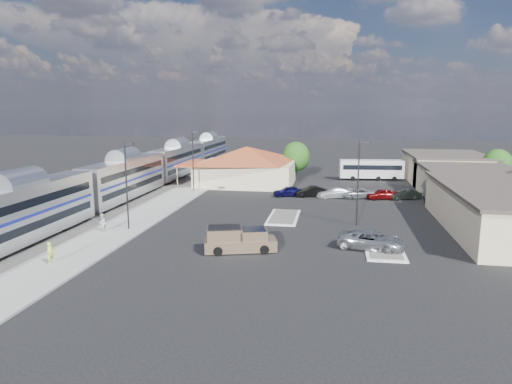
% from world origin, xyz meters
% --- Properties ---
extents(ground, '(280.00, 280.00, 0.00)m').
position_xyz_m(ground, '(0.00, 0.00, 0.00)').
color(ground, black).
rests_on(ground, ground).
extents(railbed, '(16.00, 100.00, 0.12)m').
position_xyz_m(railbed, '(-21.00, 8.00, 0.06)').
color(railbed, '#4C4944').
rests_on(railbed, ground).
extents(platform, '(5.50, 92.00, 0.18)m').
position_xyz_m(platform, '(-12.00, 6.00, 0.09)').
color(platform, gray).
rests_on(platform, ground).
extents(passenger_train, '(3.00, 104.00, 5.55)m').
position_xyz_m(passenger_train, '(-18.00, 8.23, 2.87)').
color(passenger_train, silver).
rests_on(passenger_train, ground).
extents(freight_cars, '(2.80, 46.00, 4.00)m').
position_xyz_m(freight_cars, '(-24.00, 6.69, 1.93)').
color(freight_cars, black).
rests_on(freight_cars, ground).
extents(station_depot, '(18.35, 12.24, 6.20)m').
position_xyz_m(station_depot, '(-4.56, 24.00, 3.13)').
color(station_depot, '#C6BB91').
rests_on(station_depot, ground).
extents(buildings_east, '(14.40, 51.40, 4.80)m').
position_xyz_m(buildings_east, '(28.00, 14.28, 2.27)').
color(buildings_east, '#C6B28C').
rests_on(buildings_east, ground).
extents(traffic_island_south, '(3.30, 7.50, 0.21)m').
position_xyz_m(traffic_island_south, '(4.00, 2.00, 0.10)').
color(traffic_island_south, silver).
rests_on(traffic_island_south, ground).
extents(traffic_island_north, '(3.30, 7.50, 0.21)m').
position_xyz_m(traffic_island_north, '(14.00, -8.00, 0.10)').
color(traffic_island_north, silver).
rests_on(traffic_island_north, ground).
extents(lamp_plat_s, '(1.08, 0.25, 9.00)m').
position_xyz_m(lamp_plat_s, '(-10.90, -6.00, 5.34)').
color(lamp_plat_s, black).
rests_on(lamp_plat_s, ground).
extents(lamp_plat_n, '(1.08, 0.25, 9.00)m').
position_xyz_m(lamp_plat_n, '(-10.90, 16.00, 5.34)').
color(lamp_plat_n, black).
rests_on(lamp_plat_n, ground).
extents(lamp_lot, '(1.08, 0.25, 9.00)m').
position_xyz_m(lamp_lot, '(12.10, 0.00, 5.34)').
color(lamp_lot, black).
rests_on(lamp_lot, ground).
extents(tree_east_c, '(4.41, 4.41, 6.21)m').
position_xyz_m(tree_east_c, '(34.00, 26.00, 3.76)').
color(tree_east_c, '#382314').
rests_on(tree_east_c, ground).
extents(tree_depot, '(4.71, 4.71, 6.63)m').
position_xyz_m(tree_depot, '(3.00, 30.00, 4.02)').
color(tree_depot, '#382314').
rests_on(tree_depot, ground).
extents(pickup_truck, '(6.57, 3.90, 2.14)m').
position_xyz_m(pickup_truck, '(1.61, -10.81, 1.01)').
color(pickup_truck, '#9C8060').
rests_on(pickup_truck, ground).
extents(suv, '(6.47, 4.29, 1.65)m').
position_xyz_m(suv, '(12.92, -8.36, 0.83)').
color(suv, '#A4A8AC').
rests_on(suv, ground).
extents(coach_bus, '(10.97, 3.39, 3.46)m').
position_xyz_m(coach_bus, '(15.86, 32.19, 2.00)').
color(coach_bus, white).
rests_on(coach_bus, ground).
extents(person_a, '(0.52, 0.70, 1.73)m').
position_xyz_m(person_a, '(-12.45, -16.93, 1.05)').
color(person_a, '#C4E246').
rests_on(person_a, platform).
extents(person_b, '(0.86, 1.01, 1.83)m').
position_xyz_m(person_b, '(-13.12, -7.44, 1.09)').
color(person_b, silver).
rests_on(person_b, platform).
extents(parked_car_a, '(4.61, 2.88, 1.46)m').
position_xyz_m(parked_car_a, '(3.20, 14.87, 0.73)').
color(parked_car_a, '#0E0D41').
rests_on(parked_car_a, ground).
extents(parked_car_b, '(4.74, 2.89, 1.47)m').
position_xyz_m(parked_car_b, '(6.40, 15.17, 0.74)').
color(parked_car_b, black).
rests_on(parked_car_b, ground).
extents(parked_car_c, '(5.21, 3.39, 1.40)m').
position_xyz_m(parked_car_c, '(9.60, 14.87, 0.70)').
color(parked_car_c, white).
rests_on(parked_car_c, ground).
extents(parked_car_d, '(5.30, 3.45, 1.36)m').
position_xyz_m(parked_car_d, '(12.80, 15.17, 0.68)').
color(parked_car_d, '#95989D').
rests_on(parked_car_d, ground).
extents(parked_car_e, '(4.56, 2.90, 1.45)m').
position_xyz_m(parked_car_e, '(16.00, 14.87, 0.72)').
color(parked_car_e, maroon).
rests_on(parked_car_e, ground).
extents(parked_car_f, '(4.42, 2.52, 1.38)m').
position_xyz_m(parked_car_f, '(19.20, 15.17, 0.69)').
color(parked_car_f, black).
rests_on(parked_car_f, ground).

